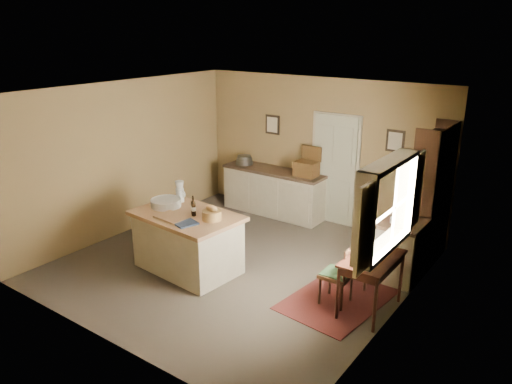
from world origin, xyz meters
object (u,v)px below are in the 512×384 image
right_cabinet (405,246)px  sideboard (274,190)px  shelving_unit (434,195)px  writing_desk (372,264)px  work_island (187,240)px  desk_chair (336,275)px

right_cabinet → sideboard: bearing=161.7°
sideboard → shelving_unit: size_ratio=0.96×
sideboard → right_cabinet: size_ratio=1.97×
right_cabinet → shelving_unit: 0.94m
writing_desk → shelving_unit: (0.16, 1.93, 0.42)m
work_island → shelving_unit: size_ratio=0.77×
sideboard → right_cabinet: bearing=-18.3°
desk_chair → writing_desk: bearing=9.5°
writing_desk → sideboard: bearing=143.2°
work_island → right_cabinet: (2.74, 1.78, -0.02)m
work_island → writing_desk: bearing=15.6°
work_island → shelving_unit: shelving_unit is taller
writing_desk → work_island: bearing=-169.2°
right_cabinet → desk_chair: bearing=-108.4°
shelving_unit → desk_chair: bearing=-106.7°
writing_desk → right_cabinet: (-0.00, 1.25, -0.21)m
writing_desk → desk_chair: desk_chair is taller
writing_desk → desk_chair: bearing=-168.5°
sideboard → writing_desk: 3.76m
sideboard → right_cabinet: 3.17m
shelving_unit → right_cabinet: bearing=-103.1°
writing_desk → shelving_unit: size_ratio=0.43×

